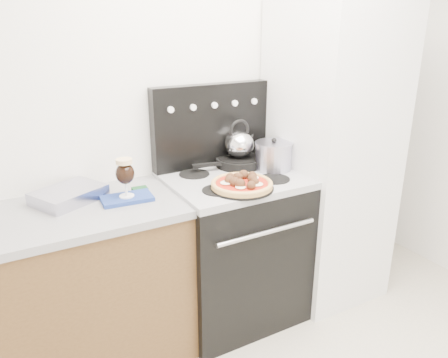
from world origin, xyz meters
TOP-DOWN VIEW (x-y plane):
  - room_shell at (0.00, 0.29)m, footprint 3.52×3.01m
  - base_cabinet at (-1.02, 1.20)m, footprint 1.45×0.60m
  - countertop at (-1.02, 1.20)m, footprint 1.48×0.63m
  - stove_body at (0.08, 1.18)m, footprint 0.76×0.65m
  - cooktop at (0.08, 1.18)m, footprint 0.76×0.65m
  - backguard at (0.08, 1.45)m, footprint 0.76×0.08m
  - fridge at (0.78, 1.15)m, footprint 0.64×0.68m
  - foil_sheet at (-0.81, 1.32)m, footprint 0.40×0.36m
  - oven_mitt at (-0.55, 1.18)m, footprint 0.27×0.17m
  - beer_glass at (-0.55, 1.18)m, footprint 0.12×0.12m
  - pizza_pan at (0.02, 0.99)m, footprint 0.41×0.41m
  - pizza at (0.02, 0.99)m, footprint 0.39×0.39m
  - skillet at (0.22, 1.34)m, footprint 0.34×0.34m
  - tea_kettle at (0.22, 1.34)m, footprint 0.20×0.20m
  - stock_pot at (0.36, 1.18)m, footprint 0.23×0.23m

SIDE VIEW (x-z plane):
  - base_cabinet at x=-1.02m, z-range 0.00..0.86m
  - stove_body at x=0.08m, z-range 0.00..0.88m
  - countertop at x=-1.02m, z-range 0.86..0.90m
  - cooktop at x=0.08m, z-range 0.88..0.92m
  - oven_mitt at x=-0.55m, z-range 0.90..0.92m
  - pizza_pan at x=0.02m, z-range 0.92..0.93m
  - foil_sheet at x=-0.81m, z-range 0.90..0.97m
  - skillet at x=0.22m, z-range 0.92..0.97m
  - fridge at x=0.78m, z-range 0.00..1.90m
  - pizza at x=0.02m, z-range 0.93..0.98m
  - stock_pot at x=0.36m, z-range 0.92..1.08m
  - beer_glass at x=-0.55m, z-range 0.92..1.13m
  - tea_kettle at x=0.22m, z-range 0.97..1.17m
  - backguard at x=0.08m, z-range 0.92..1.42m
  - room_shell at x=0.00m, z-range -0.01..2.51m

